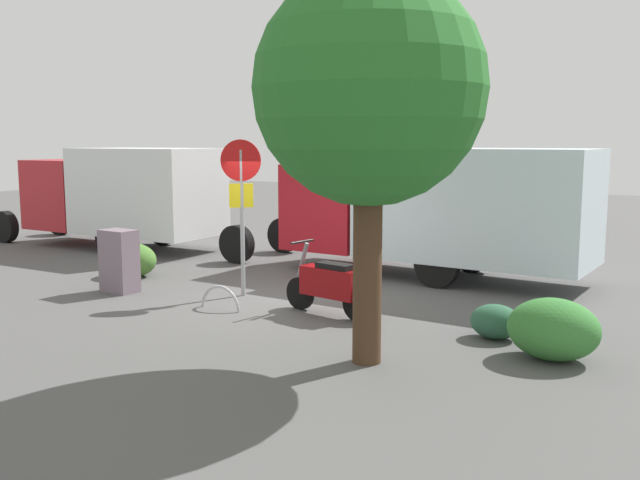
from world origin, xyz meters
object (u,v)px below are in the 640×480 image
(stop_sign, at_px, (241,193))
(street_tree, at_px, (369,91))
(motorcycle, at_px, (330,285))
(bike_rack_hoop, at_px, (220,309))
(box_truck_near, at_px, (430,204))
(utility_cabinet, at_px, (119,261))
(box_truck_far, at_px, (120,191))

(stop_sign, distance_m, street_tree, 4.74)
(motorcycle, height_order, bike_rack_hoop, motorcycle)
(stop_sign, bearing_deg, motorcycle, 169.31)
(box_truck_near, bearing_deg, bike_rack_hoop, 69.50)
(stop_sign, distance_m, bike_rack_hoop, 2.23)
(stop_sign, distance_m, utility_cabinet, 2.75)
(stop_sign, xyz_separation_m, bike_rack_hoop, (-0.35, 1.06, -1.93))
(box_truck_far, bearing_deg, utility_cabinet, 135.50)
(box_truck_far, relative_size, stop_sign, 2.41)
(box_truck_near, bearing_deg, street_tree, 106.89)
(box_truck_far, bearing_deg, stop_sign, 153.54)
(box_truck_near, distance_m, box_truck_far, 8.73)
(stop_sign, bearing_deg, street_tree, 149.71)
(stop_sign, xyz_separation_m, street_tree, (-3.86, 2.26, 1.55))
(box_truck_near, distance_m, street_tree, 6.41)
(utility_cabinet, bearing_deg, stop_sign, -155.33)
(box_truck_far, distance_m, street_tree, 11.78)
(box_truck_near, height_order, motorcycle, box_truck_near)
(box_truck_near, distance_m, bike_rack_hoop, 5.24)
(utility_cabinet, bearing_deg, street_tree, 168.33)
(box_truck_near, relative_size, bike_rack_hoop, 9.78)
(utility_cabinet, bearing_deg, box_truck_far, -42.17)
(box_truck_near, xyz_separation_m, box_truck_far, (8.71, 0.68, -0.02))
(box_truck_far, height_order, bike_rack_hoop, box_truck_far)
(street_tree, bearing_deg, utility_cabinet, -11.67)
(stop_sign, bearing_deg, box_truck_far, -24.13)
(street_tree, xyz_separation_m, bike_rack_hoop, (3.51, -1.20, -3.48))
(box_truck_near, height_order, utility_cabinet, box_truck_near)
(box_truck_near, height_order, box_truck_far, box_truck_near)
(stop_sign, height_order, bike_rack_hoop, stop_sign)
(street_tree, relative_size, bike_rack_hoop, 5.85)
(motorcycle, relative_size, stop_sign, 0.62)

